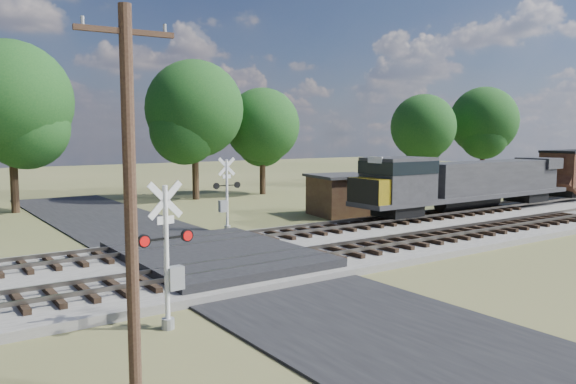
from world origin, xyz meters
TOP-DOWN VIEW (x-y plane):
  - ground at (0.00, 0.00)m, footprint 160.00×160.00m
  - ballast_bed at (10.00, 0.50)m, footprint 140.00×10.00m
  - road at (0.00, 0.00)m, footprint 7.00×60.00m
  - crossing_panel at (0.00, 0.50)m, footprint 7.00×9.00m
  - track_near at (3.12, -2.00)m, footprint 140.00×2.60m
  - track_far at (3.12, 3.00)m, footprint 140.00×2.60m
  - crossing_signal_near at (-4.70, -5.85)m, footprint 1.70×0.38m
  - crossing_signal_far at (4.33, 7.50)m, footprint 1.69×0.37m
  - utility_pole at (-6.96, -9.31)m, footprint 1.98×0.27m
  - equipment_shed at (13.76, 8.40)m, footprint 4.73×4.73m
  - treeline at (3.12, 20.81)m, footprint 80.22×12.55m

SIDE VIEW (x-z plane):
  - ground at x=0.00m, z-range 0.00..0.00m
  - road at x=0.00m, z-range 0.00..0.08m
  - ballast_bed at x=10.00m, z-range 0.00..0.30m
  - crossing_panel at x=0.00m, z-range 0.01..0.62m
  - track_near at x=3.12m, z-range 0.25..0.58m
  - track_far at x=3.12m, z-range 0.25..0.58m
  - equipment_shed at x=13.76m, z-range 0.02..2.80m
  - crossing_signal_far at x=4.33m, z-range -0.35..3.85m
  - crossing_signal_near at x=-4.70m, z-range -0.36..3.87m
  - utility_pole at x=-6.96m, z-range 0.24..8.32m
  - treeline at x=3.12m, z-range 1.28..13.22m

